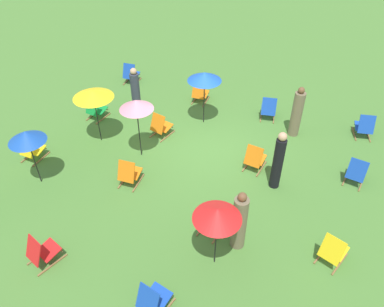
{
  "coord_description": "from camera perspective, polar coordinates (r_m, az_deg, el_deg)",
  "views": [
    {
      "loc": [
        -3.56,
        8.94,
        7.36
      ],
      "look_at": [
        0.0,
        1.2,
        0.5
      ],
      "focal_mm": 35.62,
      "sensor_mm": 36.0,
      "label": 1
    }
  ],
  "objects": [
    {
      "name": "deckchair_12",
      "position": [
        11.13,
        9.4,
        -0.72
      ],
      "size": [
        0.54,
        0.8,
        0.83
      ],
      "rotation": [
        0.0,
        0.0,
        -0.09
      ],
      "color": "olive",
      "rests_on": "ground"
    },
    {
      "name": "deckchair_4",
      "position": [
        12.28,
        -22.92,
        0.6
      ],
      "size": [
        0.49,
        0.76,
        0.83
      ],
      "rotation": [
        0.0,
        0.0,
        0.01
      ],
      "color": "olive",
      "rests_on": "ground"
    },
    {
      "name": "umbrella_2",
      "position": [
        10.68,
        -23.57,
        2.36
      ],
      "size": [
        0.98,
        0.98,
        1.73
      ],
      "color": "black",
      "rests_on": "ground"
    },
    {
      "name": "umbrella_4",
      "position": [
        7.79,
        3.81,
        -9.01
      ],
      "size": [
        1.03,
        1.03,
        1.74
      ],
      "color": "black",
      "rests_on": "ground"
    },
    {
      "name": "person_3",
      "position": [
        8.77,
        7.12,
        -10.13
      ],
      "size": [
        0.34,
        0.34,
        1.68
      ],
      "rotation": [
        0.0,
        0.0,
        3.13
      ],
      "color": "#72664C",
      "rests_on": "ground"
    },
    {
      "name": "deckchair_11",
      "position": [
        15.58,
        -9.14,
        11.67
      ],
      "size": [
        0.56,
        0.81,
        0.83
      ],
      "rotation": [
        0.0,
        0.0,
        0.11
      ],
      "color": "olive",
      "rests_on": "ground"
    },
    {
      "name": "deckchair_1",
      "position": [
        14.08,
        1.23,
        9.06
      ],
      "size": [
        0.53,
        0.79,
        0.83
      ],
      "rotation": [
        0.0,
        0.0,
        0.08
      ],
      "color": "olive",
      "rests_on": "ground"
    },
    {
      "name": "person_2",
      "position": [
        10.35,
        12.76,
        -1.16
      ],
      "size": [
        0.28,
        0.28,
        1.8
      ],
      "rotation": [
        0.0,
        0.0,
        1.56
      ],
      "color": "black",
      "rests_on": "ground"
    },
    {
      "name": "deckchair_7",
      "position": [
        13.55,
        -14.21,
        6.48
      ],
      "size": [
        0.53,
        0.79,
        0.83
      ],
      "rotation": [
        0.0,
        0.0,
        -0.08
      ],
      "color": "olive",
      "rests_on": "ground"
    },
    {
      "name": "umbrella_3",
      "position": [
        11.74,
        -14.62,
        8.62
      ],
      "size": [
        1.22,
        1.22,
        1.81
      ],
      "color": "black",
      "rests_on": "ground"
    },
    {
      "name": "person_1",
      "position": [
        13.44,
        -8.46,
        9.15
      ],
      "size": [
        0.42,
        0.42,
        1.68
      ],
      "rotation": [
        0.0,
        0.0,
        0.6
      ],
      "color": "#333847",
      "rests_on": "ground"
    },
    {
      "name": "deckchair_2",
      "position": [
        13.45,
        24.4,
        3.69
      ],
      "size": [
        0.66,
        0.86,
        0.83
      ],
      "rotation": [
        0.0,
        0.0,
        0.26
      ],
      "color": "olive",
      "rests_on": "ground"
    },
    {
      "name": "deckchair_9",
      "position": [
        13.4,
        11.39,
        6.56
      ],
      "size": [
        0.64,
        0.85,
        0.83
      ],
      "rotation": [
        0.0,
        0.0,
        0.23
      ],
      "color": "olive",
      "rests_on": "ground"
    },
    {
      "name": "deckchair_10",
      "position": [
        10.63,
        -9.38,
        -2.93
      ],
      "size": [
        0.56,
        0.81,
        0.83
      ],
      "rotation": [
        0.0,
        0.0,
        0.11
      ],
      "color": "olive",
      "rests_on": "ground"
    },
    {
      "name": "deckchair_6",
      "position": [
        8.12,
        -5.88,
        -20.94
      ],
      "size": [
        0.59,
        0.83,
        0.83
      ],
      "rotation": [
        0.0,
        0.0,
        -0.17
      ],
      "color": "olive",
      "rests_on": "ground"
    },
    {
      "name": "deckchair_0",
      "position": [
        12.32,
        -4.7,
        4.12
      ],
      "size": [
        0.61,
        0.83,
        0.83
      ],
      "rotation": [
        0.0,
        0.0,
        -0.19
      ],
      "color": "olive",
      "rests_on": "ground"
    },
    {
      "name": "deckchair_13",
      "position": [
        9.29,
        2.94,
        -10.08
      ],
      "size": [
        0.58,
        0.82,
        0.83
      ],
      "rotation": [
        0.0,
        0.0,
        -0.14
      ],
      "color": "olive",
      "rests_on": "ground"
    },
    {
      "name": "umbrella_1",
      "position": [
        10.77,
        -8.35,
        7.23
      ],
      "size": [
        0.98,
        0.98,
        1.94
      ],
      "color": "black",
      "rests_on": "ground"
    },
    {
      "name": "person_0",
      "position": [
        12.56,
        15.42,
        5.85
      ],
      "size": [
        0.46,
        0.46,
        1.73
      ],
      "rotation": [
        0.0,
        0.0,
        5.18
      ],
      "color": "#72664C",
      "rests_on": "ground"
    },
    {
      "name": "deckchair_5",
      "position": [
        11.47,
        23.42,
        -2.57
      ],
      "size": [
        0.56,
        0.81,
        0.83
      ],
      "rotation": [
        0.0,
        0.0,
        -0.11
      ],
      "color": "olive",
      "rests_on": "ground"
    },
    {
      "name": "ground_plane",
      "position": [
        12.12,
        2.37,
        1.39
      ],
      "size": [
        40.0,
        40.0,
        0.0
      ],
      "primitive_type": "plane",
      "color": "#477A33"
    },
    {
      "name": "deckchair_14",
      "position": [
        9.34,
        -21.62,
        -13.5
      ],
      "size": [
        0.67,
        0.86,
        0.83
      ],
      "rotation": [
        0.0,
        0.0,
        -0.28
      ],
      "color": "olive",
      "rests_on": "ground"
    },
    {
      "name": "umbrella_0",
      "position": [
        12.26,
        1.89,
        11.43
      ],
      "size": [
        1.1,
        1.1,
        1.87
      ],
      "color": "black",
      "rests_on": "ground"
    },
    {
      "name": "deckchair_3",
      "position": [
        9.29,
        20.39,
        -13.46
      ],
      "size": [
        0.68,
        0.87,
        0.83
      ],
      "rotation": [
        0.0,
        0.0,
        -0.31
      ],
      "color": "olive",
      "rests_on": "ground"
    }
  ]
}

